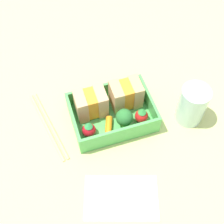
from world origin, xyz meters
TOP-DOWN VIEW (x-y plane):
  - ground_plane at (0.00, 0.00)cm, footprint 120.00×120.00cm
  - bento_tray at (0.00, 0.00)cm, footprint 17.56×12.50cm
  - bento_rim at (0.00, 0.00)cm, footprint 17.56×12.50cm
  - sandwich_left at (-3.94, 2.41)cm, footprint 6.57×4.82cm
  - sandwich_center_left at (3.94, 2.41)cm, footprint 6.57×4.82cm
  - strawberry_far_left at (-5.92, -2.76)cm, footprint 2.88×2.88cm
  - carrot_stick_far_left at (-1.70, -2.99)cm, footprint 3.08×5.14cm
  - broccoli_floret at (1.78, -2.88)cm, footprint 3.69×3.69cm
  - strawberry_left at (5.68, -2.91)cm, footprint 2.91×2.91cm
  - chopstick_pair at (-13.79, 2.44)cm, footprint 5.23×18.73cm
  - drinking_glass at (16.26, -4.69)cm, footprint 6.01×6.01cm
  - folded_napkin at (-3.76, -17.53)cm, footprint 16.03×12.67cm

SIDE VIEW (x-z plane):
  - ground_plane at x=0.00cm, z-range -2.00..0.00cm
  - folded_napkin at x=-3.76cm, z-range 0.00..0.40cm
  - chopstick_pair at x=-13.79cm, z-range 0.00..0.70cm
  - bento_tray at x=0.00cm, z-range 0.00..1.20cm
  - carrot_stick_far_left at x=-1.70cm, z-range 1.20..2.64cm
  - strawberry_far_left at x=-5.92cm, z-range 1.02..4.50cm
  - strawberry_left at x=5.68cm, z-range 1.02..4.53cm
  - bento_rim at x=0.00cm, z-range 1.20..5.08cm
  - broccoli_floret at x=1.78cm, z-range 1.58..6.26cm
  - sandwich_left at x=-3.94cm, z-range 1.20..7.46cm
  - sandwich_center_left at x=3.94cm, z-range 1.20..7.46cm
  - drinking_glass at x=16.26cm, z-range 0.00..9.35cm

